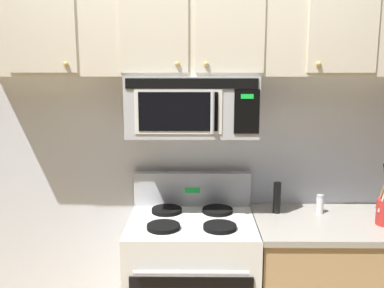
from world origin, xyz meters
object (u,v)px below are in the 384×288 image
object	(u,v)px
pepper_mill	(277,198)
salt_shaker	(320,204)
stove_range	(192,286)
over_range_microwave	(192,105)

from	to	relation	value
pepper_mill	salt_shaker	bearing A→B (deg)	-1.06
stove_range	pepper_mill	world-z (taller)	stove_range
stove_range	over_range_microwave	distance (m)	1.11
over_range_microwave	stove_range	bearing A→B (deg)	-89.86
salt_shaker	over_range_microwave	bearing A→B (deg)	-179.32
stove_range	over_range_microwave	size ratio (longest dim) A/B	1.47
over_range_microwave	pepper_mill	distance (m)	0.78
pepper_mill	stove_range	bearing A→B (deg)	-166.09
salt_shaker	pepper_mill	distance (m)	0.27
stove_range	pepper_mill	distance (m)	0.76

